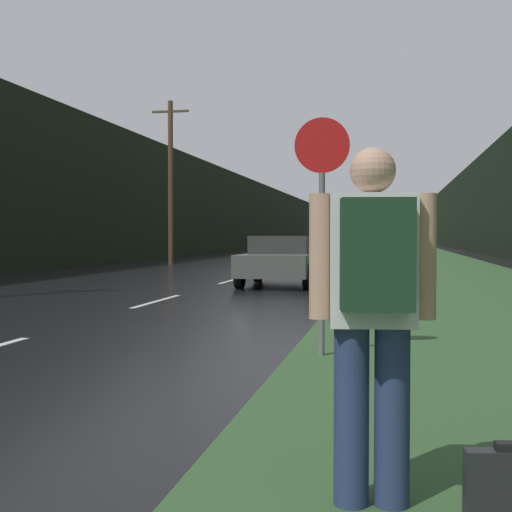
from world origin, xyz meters
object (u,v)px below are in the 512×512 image
(car_passing_near, at_px, (281,260))
(car_oncoming, at_px, (278,247))
(suitcase, at_px, (512,484))
(stop_sign, at_px, (322,213))
(car_passing_far, at_px, (336,247))
(hitchhiker_with_backpack, at_px, (373,304))

(car_passing_near, relative_size, car_oncoming, 0.94)
(suitcase, height_order, car_passing_near, car_passing_near)
(stop_sign, xyz_separation_m, car_passing_far, (-2.22, 31.40, -0.87))
(stop_sign, relative_size, car_passing_near, 0.64)
(suitcase, distance_m, car_passing_near, 16.31)
(stop_sign, distance_m, car_passing_far, 31.49)
(car_passing_far, bearing_deg, car_passing_near, 90.00)
(car_passing_far, distance_m, car_oncoming, 4.61)
(suitcase, bearing_deg, car_passing_near, 95.38)
(hitchhiker_with_backpack, relative_size, car_passing_near, 0.43)
(hitchhiker_with_backpack, bearing_deg, stop_sign, 91.38)
(stop_sign, height_order, suitcase, stop_sign)
(stop_sign, distance_m, car_oncoming, 34.69)
(stop_sign, distance_m, car_passing_near, 11.69)
(stop_sign, xyz_separation_m, car_passing_near, (-2.22, 11.44, -0.93))
(car_passing_far, xyz_separation_m, car_oncoming, (-3.69, 2.77, -0.07))
(hitchhiker_with_backpack, xyz_separation_m, suitcase, (0.67, 0.03, -0.87))
(suitcase, distance_m, car_oncoming, 39.31)
(hitchhiker_with_backpack, xyz_separation_m, car_oncoming, (-6.60, 38.65, -0.36))
(stop_sign, height_order, car_passing_near, stop_sign)
(hitchhiker_with_backpack, distance_m, suitcase, 1.10)
(hitchhiker_with_backpack, xyz_separation_m, car_passing_far, (-2.91, 35.89, -0.29))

